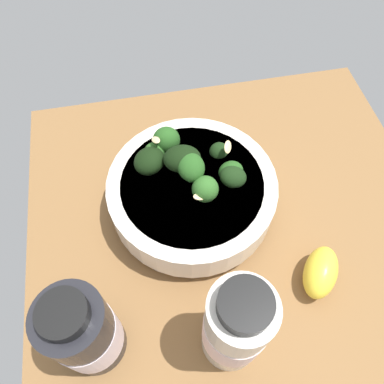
% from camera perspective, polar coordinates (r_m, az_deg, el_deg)
% --- Properties ---
extents(ground_plane, '(0.57, 0.57, 0.03)m').
position_cam_1_polar(ground_plane, '(0.55, 6.55, -6.72)').
color(ground_plane, brown).
extents(bowl_of_broccoli, '(0.22, 0.22, 0.11)m').
position_cam_1_polar(bowl_of_broccoli, '(0.51, -0.11, 0.44)').
color(bowl_of_broccoli, silver).
rests_on(bowl_of_broccoli, ground_plane).
extents(lemon_wedge, '(0.07, 0.08, 0.05)m').
position_cam_1_polar(lemon_wedge, '(0.51, 18.73, -11.34)').
color(lemon_wedge, yellow).
rests_on(lemon_wedge, ground_plane).
extents(bottle_tall, '(0.07, 0.07, 0.15)m').
position_cam_1_polar(bottle_tall, '(0.43, -15.88, -19.63)').
color(bottle_tall, black).
rests_on(bottle_tall, ground_plane).
extents(bottle_short, '(0.07, 0.07, 0.17)m').
position_cam_1_polar(bottle_short, '(0.41, 6.54, -19.51)').
color(bottle_short, beige).
rests_on(bottle_short, ground_plane).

